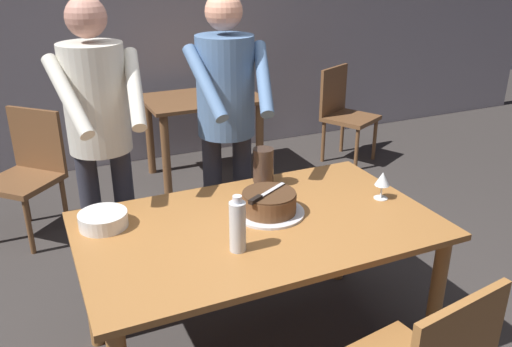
% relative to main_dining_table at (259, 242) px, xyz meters
% --- Properties ---
extents(back_wall, '(10.00, 0.12, 2.70)m').
position_rel_main_dining_table_xyz_m(back_wall, '(0.00, 3.02, 0.70)').
color(back_wall, '#ADA8B2').
rests_on(back_wall, ground_plane).
extents(main_dining_table, '(1.63, 0.98, 0.75)m').
position_rel_main_dining_table_xyz_m(main_dining_table, '(0.00, 0.00, 0.00)').
color(main_dining_table, '#9E6633').
rests_on(main_dining_table, ground_plane).
extents(cake_on_platter, '(0.34, 0.34, 0.11)m').
position_rel_main_dining_table_xyz_m(cake_on_platter, '(0.09, 0.07, 0.15)').
color(cake_on_platter, silver).
rests_on(cake_on_platter, main_dining_table).
extents(cake_knife, '(0.25, 0.15, 0.02)m').
position_rel_main_dining_table_xyz_m(cake_knife, '(0.02, 0.03, 0.22)').
color(cake_knife, silver).
rests_on(cake_knife, cake_on_platter).
extents(plate_stack, '(0.22, 0.22, 0.07)m').
position_rel_main_dining_table_xyz_m(plate_stack, '(-0.66, 0.26, 0.14)').
color(plate_stack, white).
rests_on(plate_stack, main_dining_table).
extents(wine_glass_near, '(0.08, 0.08, 0.14)m').
position_rel_main_dining_table_xyz_m(wine_glass_near, '(0.67, -0.02, 0.20)').
color(wine_glass_near, silver).
rests_on(wine_glass_near, main_dining_table).
extents(water_bottle, '(0.07, 0.07, 0.25)m').
position_rel_main_dining_table_xyz_m(water_bottle, '(-0.18, -0.18, 0.22)').
color(water_bottle, silver).
rests_on(water_bottle, main_dining_table).
extents(hurricane_lamp, '(0.11, 0.11, 0.21)m').
position_rel_main_dining_table_xyz_m(hurricane_lamp, '(0.20, 0.37, 0.21)').
color(hurricane_lamp, black).
rests_on(hurricane_lamp, main_dining_table).
extents(person_cutting_cake, '(0.46, 0.57, 1.72)m').
position_rel_main_dining_table_xyz_m(person_cutting_cake, '(0.12, 0.70, 0.43)').
color(person_cutting_cake, '#2D2D38').
rests_on(person_cutting_cake, ground_plane).
extents(person_standing_beside, '(0.47, 0.56, 1.72)m').
position_rel_main_dining_table_xyz_m(person_standing_beside, '(-0.57, 0.73, 0.43)').
color(person_standing_beside, '#2D2D38').
rests_on(person_standing_beside, ground_plane).
extents(background_table, '(1.00, 0.70, 0.74)m').
position_rel_main_dining_table_xyz_m(background_table, '(0.53, 2.32, -0.07)').
color(background_table, brown).
rests_on(background_table, ground_plane).
extents(background_chair_0, '(0.62, 0.62, 0.90)m').
position_rel_main_dining_table_xyz_m(background_chair_0, '(-0.95, 1.83, -0.16)').
color(background_chair_0, brown).
rests_on(background_chair_0, ground_plane).
extents(background_chair_1, '(0.59, 0.59, 0.90)m').
position_rel_main_dining_table_xyz_m(background_chair_1, '(1.91, 2.18, -0.16)').
color(background_chair_1, brown).
rests_on(background_chair_1, ground_plane).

